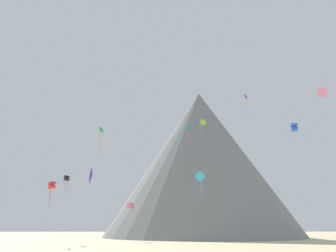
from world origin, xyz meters
name	(u,v)px	position (x,y,z in m)	size (l,w,h in m)	color
bush_scatter_east	(69,250)	(-18.88, 22.45, 0.27)	(1.53, 1.53, 0.54)	#568442
rock_massif	(196,166)	(9.16, 89.05, 24.78)	(95.78, 95.78, 53.34)	slate
kite_rainbow_low	(130,206)	(-12.37, 58.86, 8.83)	(1.90, 1.90, 3.43)	#E5668C
kite_violet_high	(246,99)	(17.09, 47.81, 34.96)	(0.98, 0.87, 4.56)	purple
kite_black_mid	(67,178)	(-27.37, 50.32, 14.73)	(1.52, 1.50, 4.33)	black
kite_indigo_low	(92,176)	(-16.65, 24.60, 11.76)	(0.73, 2.51, 2.51)	#5138B2
kite_red_low	(52,186)	(-26.99, 37.88, 11.58)	(1.63, 1.63, 4.83)	red
kite_lime_high	(203,123)	(5.85, 48.57, 28.72)	(1.62, 0.59, 3.45)	#8CD133
kite_blue_mid	(294,127)	(24.55, 38.18, 24.63)	(1.49, 1.55, 1.59)	blue
kite_teal_mid	(188,132)	(1.51, 44.13, 24.98)	(0.67, 0.46, 5.01)	teal
kite_pink_mid	(322,93)	(21.24, 18.65, 24.82)	(1.78, 0.97, 1.69)	pink
kite_cyan_low	(200,177)	(1.18, 22.50, 11.36)	(1.50, 0.42, 3.60)	#33BCDB
kite_green_mid	(102,131)	(-15.95, 27.98, 20.47)	(1.09, 1.38, 5.38)	green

